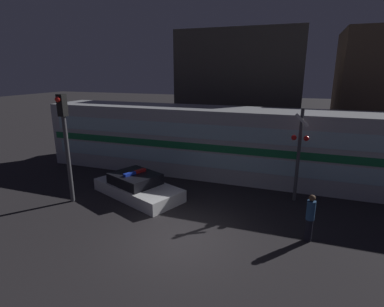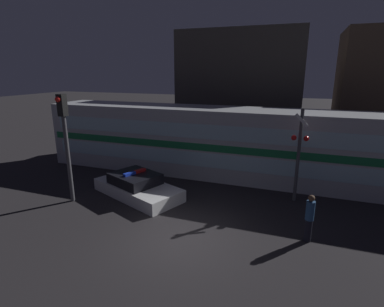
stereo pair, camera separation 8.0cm
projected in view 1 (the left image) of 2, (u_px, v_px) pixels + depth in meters
The scene contains 7 objects.
ground_plane at pixel (181, 239), 10.31m from camera, with size 120.00×120.00×0.00m, color #262326.
train at pixel (239, 144), 15.99m from camera, with size 22.34×2.84×3.69m.
police_car at pixel (137, 187), 13.85m from camera, with size 4.76×3.45×1.15m.
pedestrian at pixel (310, 218), 10.00m from camera, with size 0.28×0.28×1.68m.
crossing_signal_near at pixel (299, 152), 12.80m from camera, with size 0.71×0.32×4.12m.
traffic_light_corner at pixel (65, 136), 12.54m from camera, with size 0.30×0.46×4.70m.
building_left at pixel (239, 91), 22.19m from camera, with size 8.83×4.08×8.37m.
Camera 1 is at (3.44, -8.48, 5.60)m, focal length 28.00 mm.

